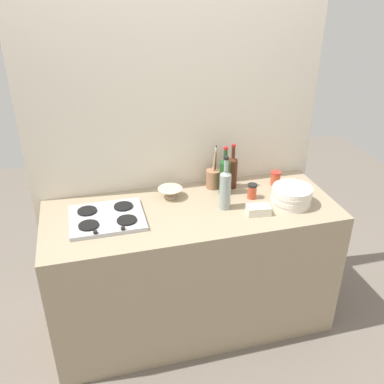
{
  "coord_description": "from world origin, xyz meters",
  "views": [
    {
      "loc": [
        -0.58,
        -2.2,
        2.24
      ],
      "look_at": [
        0.0,
        0.0,
        1.02
      ],
      "focal_mm": 40.4,
      "sensor_mm": 36.0,
      "label": 1
    }
  ],
  "objects": [
    {
      "name": "backsplash_panel",
      "position": [
        0.0,
        0.38,
        1.11
      ],
      "size": [
        1.9,
        0.06,
        2.21
      ],
      "primitive_type": "cube",
      "color": "beige",
      "rests_on": "ground"
    },
    {
      "name": "stovetop_hob",
      "position": [
        -0.51,
        0.01,
        0.91
      ],
      "size": [
        0.43,
        0.37,
        0.04
      ],
      "color": "#B2B2B7",
      "rests_on": "counter_block"
    },
    {
      "name": "wine_bottle_mid_left",
      "position": [
        0.26,
        0.15,
        1.03
      ],
      "size": [
        0.07,
        0.07,
        0.32
      ],
      "color": "#19471E",
      "rests_on": "counter_block"
    },
    {
      "name": "utensil_crock",
      "position": [
        0.21,
        0.25,
        0.97
      ],
      "size": [
        0.1,
        0.1,
        0.29
      ],
      "color": "#996B4C",
      "rests_on": "counter_block"
    },
    {
      "name": "condiment_jar_rear",
      "position": [
        0.41,
        0.04,
        0.95
      ],
      "size": [
        0.06,
        0.06,
        0.1
      ],
      "color": "#C64C2D",
      "rests_on": "counter_block"
    },
    {
      "name": "wine_bottle_leftmost",
      "position": [
        0.2,
        -0.03,
        1.03
      ],
      "size": [
        0.07,
        0.07,
        0.34
      ],
      "color": "gray",
      "rests_on": "counter_block"
    },
    {
      "name": "counter_block",
      "position": [
        0.0,
        0.0,
        0.45
      ],
      "size": [
        1.8,
        0.7,
        0.9
      ],
      "primitive_type": "cube",
      "color": "tan",
      "rests_on": "ground"
    },
    {
      "name": "plate_stack",
      "position": [
        0.61,
        -0.1,
        0.96
      ],
      "size": [
        0.25,
        0.25,
        0.12
      ],
      "color": "silver",
      "rests_on": "counter_block"
    },
    {
      "name": "condiment_jar_front",
      "position": [
        0.63,
        0.18,
        0.95
      ],
      "size": [
        0.07,
        0.07,
        0.1
      ],
      "color": "#C64C2D",
      "rests_on": "counter_block"
    },
    {
      "name": "mixing_bowl",
      "position": [
        -0.1,
        0.18,
        0.94
      ],
      "size": [
        0.16,
        0.16,
        0.06
      ],
      "color": "beige",
      "rests_on": "counter_block"
    },
    {
      "name": "butter_dish",
      "position": [
        0.37,
        -0.15,
        0.93
      ],
      "size": [
        0.15,
        0.1,
        0.05
      ],
      "primitive_type": "cube",
      "rotation": [
        0.0,
        0.0,
        -0.13
      ],
      "color": "silver",
      "rests_on": "counter_block"
    },
    {
      "name": "wine_bottle_mid_right",
      "position": [
        0.33,
        0.21,
        1.02
      ],
      "size": [
        0.06,
        0.06,
        0.31
      ],
      "color": "#472314",
      "rests_on": "counter_block"
    },
    {
      "name": "ground_plane",
      "position": [
        0.0,
        0.0,
        0.0
      ],
      "size": [
        6.0,
        6.0,
        0.0
      ],
      "primitive_type": "plane",
      "color": "#6B6056",
      "rests_on": "ground"
    }
  ]
}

